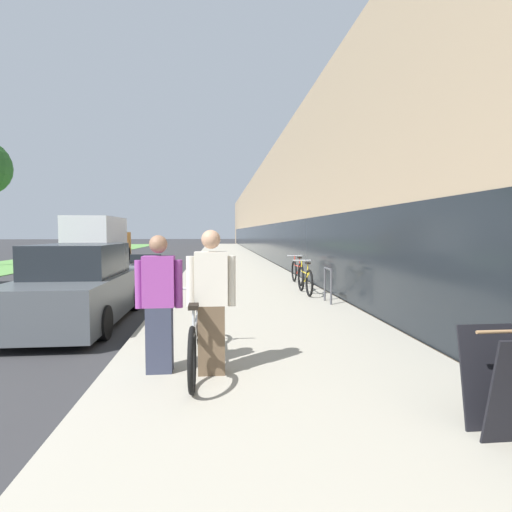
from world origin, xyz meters
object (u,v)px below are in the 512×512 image
Objects in this scene: cruiser_bike_nearest at (305,280)px; moving_truck at (99,240)px; sandwich_board_sign at (506,383)px; vintage_roadster_curbside at (144,272)px; tandem_bicycle at (196,336)px; person_bystander at (159,304)px; parked_sedan_curbside at (80,288)px; person_rider at (211,302)px; bike_rack_hoop at (328,281)px; cruiser_bike_middle at (297,272)px.

moving_truck reaches higher than cruiser_bike_nearest.
vintage_roadster_curbside is (-4.99, 11.49, -0.15)m from sandwich_board_sign.
sandwich_board_sign reaches higher than tandem_bicycle.
parked_sedan_curbside is (-2.06, 3.48, -0.26)m from person_bystander.
person_rider is 3.04m from sandwich_board_sign.
sandwich_board_sign is at bearing -92.59° from bike_rack_hoop.
tandem_bicycle is at bearing -71.15° from moving_truck.
cruiser_bike_nearest is 0.97× the size of cruiser_bike_middle.
person_bystander reaches higher than cruiser_bike_middle.
parked_sedan_curbside is (-5.20, -2.45, 0.19)m from cruiser_bike_nearest.
tandem_bicycle is 0.38× the size of moving_truck.
moving_truck reaches higher than bike_rack_hoop.
person_rider is at bearing -112.55° from cruiser_bike_nearest.
moving_truck is (-6.81, 19.95, 0.86)m from tandem_bicycle.
moving_truck is (-4.48, 10.51, 0.95)m from vintage_roadster_curbside.
cruiser_bike_nearest is at bearing 99.42° from bike_rack_hoop.
cruiser_bike_middle is at bearing 90.20° from bike_rack_hoop.
person_bystander is 4.05m from parked_sedan_curbside.
sandwich_board_sign reaches higher than vintage_roadster_curbside.
person_bystander is 5.63m from bike_rack_hoop.
parked_sedan_curbside is at bearing -139.63° from cruiser_bike_middle.
person_bystander is at bearing -72.43° from moving_truck.
person_rider reaches higher than cruiser_bike_middle.
person_bystander is at bearing -78.84° from vintage_roadster_curbside.
moving_truck is at bearing 123.79° from cruiser_bike_nearest.
person_rider reaches higher than sandwich_board_sign.
cruiser_bike_nearest is at bearing 25.28° from parked_sedan_curbside.
person_rider is 21.44m from moving_truck.
sandwich_board_sign is (-0.29, -6.34, -0.06)m from bike_rack_hoop.
cruiser_bike_middle is at bearing 67.43° from person_bystander.
cruiser_bike_middle is 0.40× the size of parked_sedan_curbside.
cruiser_bike_middle is 9.94m from sandwich_board_sign.
sandwich_board_sign is at bearing -35.25° from person_rider.
person_rider is 8.65m from cruiser_bike_middle.
moving_truck is at bearing 109.08° from person_rider.
cruiser_bike_nearest is at bearing 89.65° from sandwich_board_sign.
tandem_bicycle reaches higher than vintage_roadster_curbside.
vintage_roadster_curbside is (-5.27, 1.56, -0.09)m from cruiser_bike_middle.
tandem_bicycle is 8.41m from cruiser_bike_middle.
cruiser_bike_middle is 0.27× the size of moving_truck.
moving_truck reaches higher than parked_sedan_curbside.
moving_truck is (-9.47, 22.00, 0.80)m from sandwich_board_sign.
person_bystander is 1.97× the size of bike_rack_hoop.
tandem_bicycle is 0.57× the size of parked_sedan_curbside.
person_bystander is 0.41× the size of vintage_roadster_curbside.
person_rider is 0.26× the size of moving_truck.
person_bystander is at bearing -112.57° from cruiser_bike_middle.
person_rider is (0.20, -0.32, 0.49)m from tandem_bicycle.
vintage_roadster_curbside is (-2.33, 9.44, -0.08)m from tandem_bicycle.
parked_sedan_curbside is at bearing 127.32° from tandem_bicycle.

